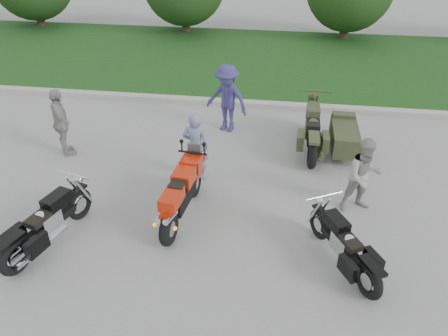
# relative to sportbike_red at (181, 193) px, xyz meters

# --- Properties ---
(ground) EXTENTS (80.00, 80.00, 0.00)m
(ground) POSITION_rel_sportbike_red_xyz_m (0.20, -0.42, -0.61)
(ground) COLOR gray
(ground) RESTS_ON ground
(curb) EXTENTS (60.00, 0.30, 0.15)m
(curb) POSITION_rel_sportbike_red_xyz_m (0.20, 5.58, -0.54)
(curb) COLOR #A09E97
(curb) RESTS_ON ground
(grass_strip) EXTENTS (60.00, 8.00, 0.14)m
(grass_strip) POSITION_rel_sportbike_red_xyz_m (0.20, 9.73, -0.54)
(grass_strip) COLOR #224F1B
(grass_strip) RESTS_ON ground
(sportbike_red) EXTENTS (0.52, 2.19, 1.04)m
(sportbike_red) POSITION_rel_sportbike_red_xyz_m (0.00, 0.00, 0.00)
(sportbike_red) COLOR black
(sportbike_red) RESTS_ON ground
(cruiser_left) EXTENTS (0.78, 2.22, 0.87)m
(cruiser_left) POSITION_rel_sportbike_red_xyz_m (-2.24, -1.11, -0.16)
(cruiser_left) COLOR black
(cruiser_left) RESTS_ON ground
(cruiser_right) EXTENTS (1.12, 1.91, 0.81)m
(cruiser_right) POSITION_rel_sportbike_red_xyz_m (3.03, -0.89, -0.20)
(cruiser_right) COLOR black
(cruiser_right) RESTS_ON ground
(cruiser_sidecar) EXTENTS (1.30, 2.58, 0.99)m
(cruiser_sidecar) POSITION_rel_sportbike_red_xyz_m (3.02, 3.12, -0.15)
(cruiser_sidecar) COLOR black
(cruiser_sidecar) RESTS_ON ground
(person_stripe) EXTENTS (0.59, 0.40, 1.59)m
(person_stripe) POSITION_rel_sportbike_red_xyz_m (-0.02, 1.51, 0.18)
(person_stripe) COLOR slate
(person_stripe) RESTS_ON ground
(person_grey) EXTENTS (0.92, 0.81, 1.58)m
(person_grey) POSITION_rel_sportbike_red_xyz_m (3.48, 0.84, 0.18)
(person_grey) COLOR #979691
(person_grey) RESTS_ON ground
(person_denim) EXTENTS (1.35, 1.07, 1.83)m
(person_denim) POSITION_rel_sportbike_red_xyz_m (0.34, 3.93, 0.30)
(person_denim) COLOR navy
(person_denim) RESTS_ON ground
(person_back) EXTENTS (0.91, 1.05, 1.69)m
(person_back) POSITION_rel_sportbike_red_xyz_m (-3.39, 2.09, 0.23)
(person_back) COLOR #979591
(person_back) RESTS_ON ground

